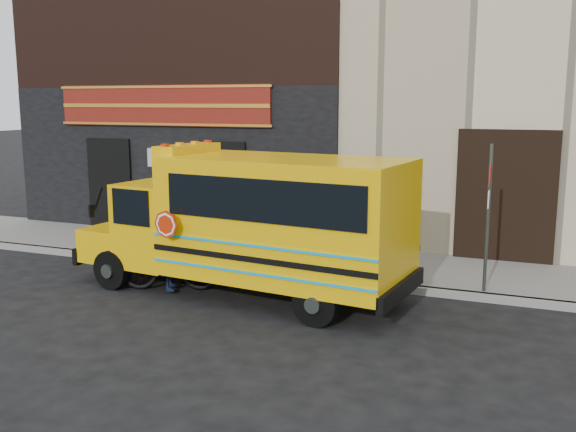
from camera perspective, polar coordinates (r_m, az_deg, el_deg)
The scene contains 8 objects.
ground at distance 11.48m, azimuth -4.04°, elevation -9.04°, with size 120.00×120.00×0.00m, color black.
curb at distance 13.73m, azimuth 0.70°, elevation -5.44°, with size 40.00×0.20×0.15m, color gray.
sidewalk at distance 15.09m, azimuth 2.75°, elevation -4.01°, with size 40.00×3.00×0.15m, color #65625E.
building at distance 20.89m, azimuth 8.73°, elevation 16.55°, with size 20.00×10.70×12.00m.
school_bus at distance 12.34m, azimuth -2.90°, elevation -0.40°, with size 7.10×2.90×2.92m.
sign_pole at distance 12.70m, azimuth 17.35°, elevation 0.11°, with size 0.07×0.26×2.99m.
bicycle at distance 13.14m, azimuth -10.54°, elevation -3.95°, with size 0.57×2.01×1.21m, color black.
cyclist at distance 12.97m, azimuth -10.43°, elevation -2.96°, with size 0.63×0.41×1.72m, color black.
Camera 1 is at (4.75, -9.74, 3.78)m, focal length 40.00 mm.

